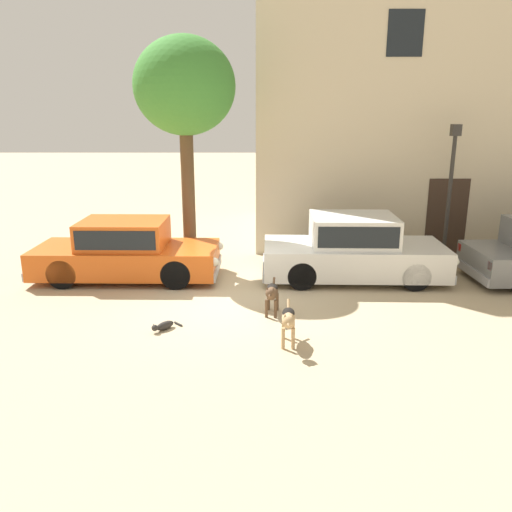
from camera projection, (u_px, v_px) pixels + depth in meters
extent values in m
plane|color=tan|center=(238.00, 300.00, 10.82)|extent=(80.00, 80.00, 0.00)
cube|color=#D15619|center=(129.00, 259.00, 12.11)|extent=(4.26, 1.78, 0.63)
cube|color=#D15619|center=(126.00, 233.00, 11.94)|extent=(1.97, 1.51, 0.62)
cube|color=black|center=(126.00, 233.00, 11.94)|extent=(1.81, 1.53, 0.43)
cube|color=#999BA0|center=(218.00, 268.00, 12.13)|extent=(0.14, 1.68, 0.20)
cube|color=#999BA0|center=(42.00, 267.00, 12.20)|extent=(0.14, 1.68, 0.20)
sphere|color=silver|center=(221.00, 246.00, 12.68)|extent=(0.20, 0.20, 0.20)
sphere|color=silver|center=(216.00, 262.00, 11.38)|extent=(0.20, 0.20, 0.20)
cube|color=red|center=(53.00, 244.00, 12.81)|extent=(0.04, 0.18, 0.18)
cube|color=red|center=(27.00, 261.00, 11.39)|extent=(0.04, 0.18, 0.18)
cylinder|color=black|center=(188.00, 256.00, 12.85)|extent=(0.67, 0.21, 0.67)
cylinder|color=black|center=(178.00, 274.00, 11.39)|extent=(0.67, 0.21, 0.67)
cylinder|color=black|center=(87.00, 255.00, 12.90)|extent=(0.67, 0.21, 0.67)
cylinder|color=black|center=(65.00, 274.00, 11.44)|extent=(0.67, 0.21, 0.67)
cube|color=silver|center=(355.00, 258.00, 12.04)|extent=(4.22, 1.93, 0.69)
cube|color=silver|center=(355.00, 230.00, 11.86)|extent=(1.96, 1.62, 0.68)
cube|color=black|center=(355.00, 230.00, 11.86)|extent=(1.81, 1.64, 0.48)
cube|color=#999BA0|center=(443.00, 269.00, 12.05)|extent=(0.17, 1.79, 0.20)
cube|color=#999BA0|center=(267.00, 267.00, 12.17)|extent=(0.17, 1.79, 0.20)
sphere|color=silver|center=(436.00, 245.00, 12.65)|extent=(0.20, 0.20, 0.20)
sphere|color=silver|center=(457.00, 262.00, 11.24)|extent=(0.20, 0.20, 0.20)
cube|color=red|center=(268.00, 242.00, 12.82)|extent=(0.04, 0.18, 0.18)
cube|color=red|center=(267.00, 260.00, 11.29)|extent=(0.04, 0.18, 0.18)
cylinder|color=black|center=(400.00, 257.00, 12.84)|extent=(0.64, 0.22, 0.64)
cylinder|color=black|center=(418.00, 277.00, 11.27)|extent=(0.64, 0.22, 0.64)
cylinder|color=black|center=(300.00, 256.00, 12.91)|extent=(0.64, 0.22, 0.64)
cylinder|color=black|center=(304.00, 276.00, 11.35)|extent=(0.64, 0.22, 0.64)
cube|color=#999BA0|center=(475.00, 272.00, 11.83)|extent=(0.18, 1.78, 0.20)
cube|color=red|center=(462.00, 247.00, 12.49)|extent=(0.05, 0.18, 0.18)
cube|color=red|center=(493.00, 266.00, 10.98)|extent=(0.05, 0.18, 0.18)
cylinder|color=black|center=(497.00, 259.00, 12.62)|extent=(0.66, 0.22, 0.65)
cube|color=beige|center=(495.00, 98.00, 16.02)|extent=(14.85, 6.13, 8.44)
cube|color=#38281E|center=(449.00, 217.00, 13.93)|extent=(1.10, 0.02, 2.10)
cube|color=black|center=(408.00, 33.00, 12.67)|extent=(0.90, 0.02, 1.10)
cylinder|color=tan|center=(295.00, 339.00, 8.51)|extent=(0.06, 0.06, 0.38)
cylinder|color=tan|center=(285.00, 338.00, 8.52)|extent=(0.06, 0.06, 0.38)
cylinder|color=tan|center=(295.00, 328.00, 8.92)|extent=(0.06, 0.06, 0.38)
cylinder|color=tan|center=(285.00, 328.00, 8.93)|extent=(0.06, 0.06, 0.38)
ellipsoid|color=tan|center=(290.00, 318.00, 8.65)|extent=(0.26, 0.67, 0.26)
ellipsoid|color=black|center=(290.00, 313.00, 8.67)|extent=(0.23, 0.37, 0.14)
sphere|color=tan|center=(290.00, 321.00, 8.23)|extent=(0.20, 0.20, 0.20)
cone|color=tan|center=(290.00, 325.00, 8.14)|extent=(0.11, 0.11, 0.11)
cone|color=tan|center=(294.00, 316.00, 8.21)|extent=(0.07, 0.07, 0.09)
cone|color=tan|center=(287.00, 316.00, 8.21)|extent=(0.07, 0.07, 0.09)
cylinder|color=tan|center=(290.00, 305.00, 9.02)|extent=(0.06, 0.21, 0.19)
cylinder|color=brown|center=(277.00, 309.00, 9.81)|extent=(0.06, 0.06, 0.36)
cylinder|color=brown|center=(268.00, 309.00, 9.83)|extent=(0.06, 0.06, 0.36)
cylinder|color=brown|center=(279.00, 302.00, 10.19)|extent=(0.06, 0.06, 0.36)
cylinder|color=brown|center=(270.00, 301.00, 10.21)|extent=(0.06, 0.06, 0.36)
ellipsoid|color=brown|center=(274.00, 292.00, 9.94)|extent=(0.30, 0.63, 0.26)
ellipsoid|color=black|center=(274.00, 288.00, 9.96)|extent=(0.26, 0.36, 0.14)
sphere|color=brown|center=(272.00, 293.00, 9.56)|extent=(0.18, 0.18, 0.18)
cone|color=brown|center=(272.00, 296.00, 9.47)|extent=(0.11, 0.11, 0.10)
cone|color=brown|center=(275.00, 289.00, 9.53)|extent=(0.07, 0.07, 0.08)
cone|color=brown|center=(269.00, 289.00, 9.54)|extent=(0.07, 0.07, 0.08)
cylinder|color=brown|center=(276.00, 282.00, 10.28)|extent=(0.07, 0.19, 0.19)
ellipsoid|color=#2D2B28|center=(167.00, 325.00, 9.32)|extent=(0.35, 0.37, 0.15)
sphere|color=#2D2B28|center=(157.00, 328.00, 9.16)|extent=(0.12, 0.12, 0.12)
cone|color=#2D2B28|center=(158.00, 326.00, 9.13)|extent=(0.06, 0.06, 0.05)
cone|color=#2D2B28|center=(156.00, 325.00, 9.17)|extent=(0.06, 0.06, 0.05)
cylinder|color=#2D2B28|center=(180.00, 324.00, 9.53)|extent=(0.18, 0.18, 0.04)
cylinder|color=#2D2B28|center=(451.00, 201.00, 13.07)|extent=(0.10, 0.10, 3.24)
cube|color=#2D2B28|center=(458.00, 130.00, 12.59)|extent=(0.22, 0.22, 0.28)
sphere|color=silver|center=(458.00, 130.00, 12.59)|extent=(0.18, 0.18, 0.18)
cylinder|color=brown|center=(191.00, 198.00, 12.75)|extent=(0.33, 0.33, 3.50)
ellipsoid|color=#3D8433|center=(187.00, 86.00, 12.03)|extent=(2.41, 2.17, 2.29)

